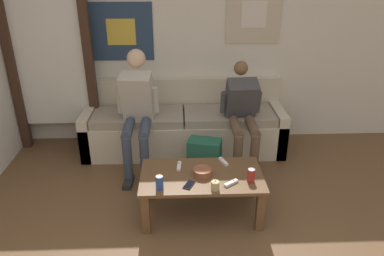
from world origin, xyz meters
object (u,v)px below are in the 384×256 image
object	(u,v)px
pillar_candle	(215,185)
coffee_table	(202,181)
couch	(184,127)
game_controller_near_right	(223,161)
game_controller_far_center	(231,183)
backpack	(204,160)
ceramic_bowl	(202,172)
person_seated_adult	(137,107)
drink_can_red	(251,175)
person_seated_teen	(242,113)
drink_can_blue	(160,183)
game_controller_near_left	(179,166)
cell_phone	(189,185)

from	to	relation	value
pillar_candle	coffee_table	bearing A→B (deg)	113.07
couch	game_controller_near_right	world-z (taller)	couch
coffee_table	game_controller_far_center	bearing A→B (deg)	-33.73
backpack	ceramic_bowl	xyz separation A→B (m)	(-0.06, -0.62, 0.24)
game_controller_near_right	game_controller_far_center	world-z (taller)	same
person_seated_adult	drink_can_red	distance (m)	1.56
couch	person_seated_adult	distance (m)	0.75
backpack	ceramic_bowl	bearing A→B (deg)	-95.59
couch	person_seated_teen	bearing A→B (deg)	-29.52
pillar_candle	drink_can_red	distance (m)	0.34
game_controller_far_center	game_controller_near_right	bearing A→B (deg)	93.87
drink_can_blue	person_seated_adult	bearing A→B (deg)	103.75
game_controller_near_left	couch	bearing A→B (deg)	86.94
game_controller_near_left	backpack	bearing A→B (deg)	60.38
backpack	game_controller_near_right	world-z (taller)	backpack
ceramic_bowl	pillar_candle	xyz separation A→B (m)	(0.09, -0.23, 0.00)
game_controller_near_right	couch	bearing A→B (deg)	108.08
drink_can_red	game_controller_near_left	distance (m)	0.68
person_seated_teen	drink_can_red	world-z (taller)	person_seated_teen
drink_can_red	pillar_candle	bearing A→B (deg)	-161.46
drink_can_red	game_controller_near_right	world-z (taller)	drink_can_red
cell_phone	game_controller_near_left	bearing A→B (deg)	105.30
ceramic_bowl	game_controller_far_center	xyz separation A→B (m)	(0.24, -0.16, -0.03)
person_seated_adult	game_controller_near_left	xyz separation A→B (m)	(0.46, -0.83, -0.28)
drink_can_blue	game_controller_far_center	distance (m)	0.62
person_seated_teen	drink_can_blue	xyz separation A→B (m)	(-0.88, -1.16, -0.15)
game_controller_far_center	pillar_candle	bearing A→B (deg)	-154.09
drink_can_red	game_controller_near_left	world-z (taller)	drink_can_red
game_controller_near_left	pillar_candle	bearing A→B (deg)	-50.94
game_controller_near_right	drink_can_red	bearing A→B (deg)	-58.67
pillar_candle	ceramic_bowl	bearing A→B (deg)	112.63
couch	drink_can_blue	bearing A→B (deg)	-98.64
person_seated_adult	game_controller_far_center	bearing A→B (deg)	-51.28
game_controller_near_left	person_seated_teen	bearing A→B (deg)	48.47
person_seated_teen	game_controller_far_center	distance (m)	1.16
ceramic_bowl	drink_can_blue	bearing A→B (deg)	-152.15
drink_can_blue	game_controller_near_right	bearing A→B (deg)	35.18
drink_can_blue	pillar_candle	bearing A→B (deg)	-3.24
coffee_table	person_seated_adult	distance (m)	1.22
coffee_table	pillar_candle	distance (m)	0.28
drink_can_red	game_controller_far_center	world-z (taller)	drink_can_red
game_controller_far_center	game_controller_near_left	bearing A→B (deg)	146.03
couch	pillar_candle	bearing A→B (deg)	-81.19
ceramic_bowl	pillar_candle	world-z (taller)	pillar_candle
coffee_table	ceramic_bowl	bearing A→B (deg)	-57.09
person_seated_teen	ceramic_bowl	distance (m)	1.09
backpack	drink_can_red	distance (m)	0.86
person_seated_adult	game_controller_near_left	bearing A→B (deg)	-61.11
backpack	cell_phone	xyz separation A→B (m)	(-0.19, -0.78, 0.21)
game_controller_near_left	game_controller_near_right	distance (m)	0.43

